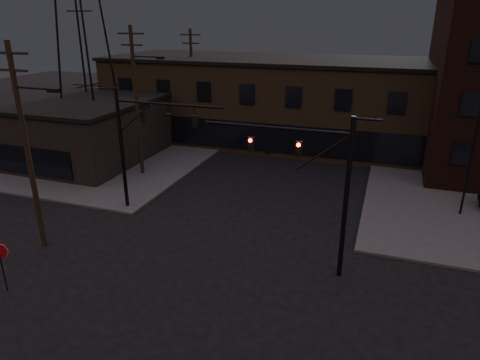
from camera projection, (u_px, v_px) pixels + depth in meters
name	position (u px, v px, depth m)	size (l,w,h in m)	color
ground	(180.00, 301.00, 19.31)	(140.00, 140.00, 0.00)	black
sidewalk_nw	(89.00, 137.00, 45.51)	(30.00, 30.00, 0.15)	#474744
building_row	(306.00, 103.00, 42.57)	(40.00, 12.00, 8.00)	#4F3E2A
building_left	(61.00, 129.00, 38.74)	(16.00, 12.00, 5.00)	black
traffic_signal_near	(323.00, 180.00, 19.86)	(7.12, 0.24, 8.00)	black
traffic_signal_far	(138.00, 137.00, 26.67)	(7.12, 0.24, 8.00)	black
stop_sign	(0.00, 256.00, 19.39)	(0.72, 0.33, 2.48)	black
utility_pole_near	(27.00, 145.00, 21.92)	(3.70, 0.28, 11.00)	black
utility_pole_mid	(137.00, 99.00, 32.72)	(3.70, 0.28, 11.50)	black
utility_pole_far	(192.00, 82.00, 43.75)	(2.20, 0.28, 11.00)	black
transmission_tower	(79.00, 11.00, 36.33)	(7.00, 7.00, 25.00)	black
lot_light_a	(476.00, 133.00, 25.66)	(1.50, 0.28, 9.14)	black
car_crossing	(272.00, 142.00, 41.11)	(1.55, 4.46, 1.47)	black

